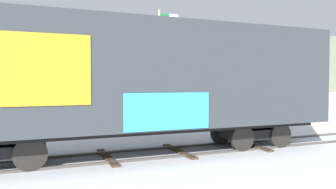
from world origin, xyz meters
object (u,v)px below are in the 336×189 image
freight_car (143,78)px  parked_car_silver (139,111)px  flagpole (163,49)px  parked_car_blue (15,116)px  parked_car_green (241,110)px

freight_car → parked_car_silver: (1.59, 6.54, -1.69)m
flagpole → parked_car_silver: 6.88m
parked_car_silver → parked_car_blue: bearing=-177.3°
flagpole → parked_car_blue: bearing=-150.6°
flagpole → freight_car: bearing=-112.1°
parked_car_blue → parked_car_green: (12.09, -0.16, -0.03)m
freight_car → flagpole: bearing=67.9°
freight_car → parked_car_blue: 7.86m
parked_car_blue → freight_car: bearing=-54.7°
freight_car → parked_car_green: freight_car is taller
parked_car_green → flagpole: bearing=120.0°
freight_car → parked_car_silver: freight_car is taller
parked_car_silver → parked_car_green: bearing=-4.2°
parked_car_blue → parked_car_green: 12.09m
parked_car_silver → freight_car: bearing=-103.7°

